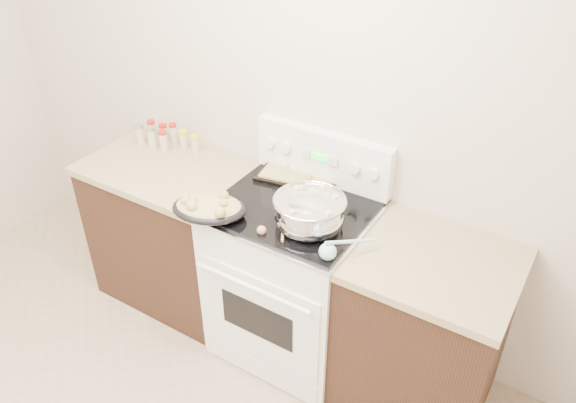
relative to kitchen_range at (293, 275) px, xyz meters
The scene contains 9 objects.
counter_left 0.83m from the kitchen_range, behind, with size 0.93×0.67×0.92m.
counter_right 0.73m from the kitchen_range, ahead, with size 0.73×0.67×0.92m.
kitchen_range is the anchor object (origin of this frame).
mixing_bowl 0.56m from the kitchen_range, 35.90° to the right, with size 0.44×0.44×0.20m.
roasting_pan 0.65m from the kitchen_range, 136.38° to the right, with size 0.43×0.37×0.11m.
baking_sheet 0.56m from the kitchen_range, 114.32° to the left, with size 0.47×0.37×0.06m.
wooden_spoon 0.52m from the kitchen_range, 87.77° to the right, with size 0.15×0.23×0.04m.
blue_ladle 0.64m from the kitchen_range, 36.40° to the right, with size 0.19×0.23×0.10m.
spice_jars 1.13m from the kitchen_range, behind, with size 0.39×0.15×0.13m.
Camera 1 is at (1.53, -0.53, 2.50)m, focal length 35.00 mm.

